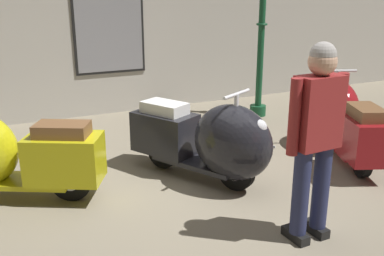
% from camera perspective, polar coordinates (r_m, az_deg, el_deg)
% --- Properties ---
extents(ground_plane, '(60.00, 60.00, 0.00)m').
position_cam_1_polar(ground_plane, '(4.80, -0.33, -8.65)').
color(ground_plane, gray).
extents(showroom_back_wall, '(18.00, 0.24, 3.24)m').
position_cam_1_polar(showroom_back_wall, '(7.80, -12.33, 13.52)').
color(showroom_back_wall, '#ADA89E').
rests_on(showroom_back_wall, ground).
extents(scooter_0, '(1.82, 1.31, 1.10)m').
position_cam_1_polar(scooter_0, '(4.93, -23.64, -3.14)').
color(scooter_0, black).
rests_on(scooter_0, ground).
extents(scooter_1, '(1.29, 1.83, 1.10)m').
position_cam_1_polar(scooter_1, '(4.92, 2.41, -1.65)').
color(scooter_1, black).
rests_on(scooter_1, ground).
extents(scooter_2, '(1.19, 1.85, 1.10)m').
position_cam_1_polar(scooter_2, '(6.07, 19.11, 1.13)').
color(scooter_2, black).
rests_on(scooter_2, ground).
extents(lamppost, '(0.32, 0.32, 3.02)m').
position_cam_1_polar(lamppost, '(7.54, 9.20, 15.03)').
color(lamppost, '#144728').
rests_on(lamppost, ground).
extents(visitor_0, '(0.59, 0.29, 1.74)m').
position_cam_1_polar(visitor_0, '(3.76, 15.93, -0.35)').
color(visitor_0, black).
rests_on(visitor_0, ground).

